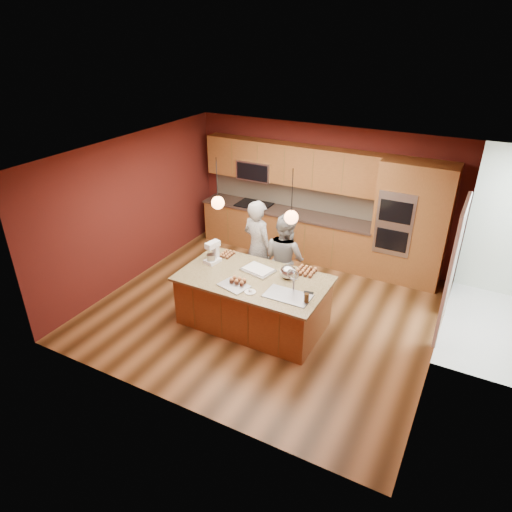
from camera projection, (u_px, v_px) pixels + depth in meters
The scene contains 24 objects.
floor at pixel (266, 309), 7.89m from camera, with size 5.50×5.50×0.00m, color #3F250F.
ceiling at pixel (267, 155), 6.64m from camera, with size 5.50×5.50×0.00m, color silver.
wall_back at pixel (322, 193), 9.22m from camera, with size 5.50×5.50×0.00m, color #531914.
wall_front at pixel (169, 320), 5.31m from camera, with size 5.50×5.50×0.00m, color #531914.
wall_left at pixel (134, 209), 8.41m from camera, with size 5.00×5.00×0.00m, color #531914.
wall_right at pixel (449, 280), 6.12m from camera, with size 5.00×5.00×0.00m, color #531914.
cabinet_run at pixel (286, 208), 9.48m from camera, with size 3.74×0.64×2.30m.
oven_column at pixel (411, 224), 8.31m from camera, with size 1.30×0.62×2.30m.
doorway_trim at pixel (451, 273), 6.89m from camera, with size 0.08×1.11×2.20m, color white, non-canonical shape.
pendant_left at pixel (218, 203), 6.88m from camera, with size 0.20×0.20×0.80m.
pendant_right at pixel (291, 217), 6.37m from camera, with size 0.20×0.20×0.80m.
island at pixel (254, 300), 7.33m from camera, with size 2.34×1.31×1.24m.
person_left at pixel (258, 248), 8.02m from camera, with size 0.65×0.42×1.77m, color black.
person_right at pixel (285, 259), 7.83m from camera, with size 0.79×0.61×1.62m, color slate.
stand_mixer at pixel (213, 253), 7.54m from camera, with size 0.24×0.30×0.37m.
sheet_cake at pixel (258, 270), 7.32m from camera, with size 0.57×0.47×0.05m.
cooling_rack at pixel (234, 286), 6.91m from camera, with size 0.44×0.32×0.02m, color #ACADB3.
mixing_bowl at pixel (288, 272), 7.10m from camera, with size 0.26×0.26×0.22m, color #AEAFB4.
plate at pixel (250, 292), 6.76m from camera, with size 0.17×0.17×0.01m, color white.
tumbler at pixel (306, 298), 6.49m from camera, with size 0.07×0.07×0.14m, color #3B2410.
phone at pixel (309, 293), 6.74m from camera, with size 0.14×0.08×0.01m, color black.
cupcakes_left at pixel (227, 254), 7.80m from camera, with size 0.21×0.28×0.06m, color #C87E47, non-canonical shape.
cupcakes_rack at pixel (238, 280), 6.96m from camera, with size 0.26×0.17×0.08m, color #C87E47, non-canonical shape.
cupcakes_right at pixel (306, 271), 7.27m from camera, with size 0.31×0.31×0.07m, color #C87E47, non-canonical shape.
Camera 1 is at (2.95, -5.88, 4.45)m, focal length 32.00 mm.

